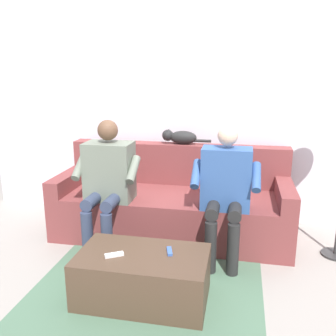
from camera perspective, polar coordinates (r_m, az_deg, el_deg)
name	(u,v)px	position (r m, az deg, el deg)	size (l,w,h in m)	color
ground_plane	(156,268)	(3.20, -1.80, -15.34)	(8.00, 8.00, 0.00)	gray
back_wall	(182,96)	(4.02, 2.24, 11.12)	(4.60, 0.06, 2.69)	silver
couch	(173,204)	(3.73, 0.79, -5.61)	(2.29, 0.88, 0.87)	brown
coffee_table	(143,277)	(2.75, -3.93, -16.49)	(0.93, 0.54, 0.35)	#4C3828
person_left_seated	(225,186)	(3.15, 8.92, -2.82)	(0.57, 0.51, 1.17)	#335693
person_right_seated	(108,177)	(3.39, -9.37, -1.37)	(0.58, 0.55, 1.19)	slate
cat_on_backrest	(180,137)	(3.84, 1.87, 4.84)	(0.52, 0.15, 0.15)	black
remote_white	(114,255)	(2.65, -8.37, -13.21)	(0.13, 0.04, 0.02)	white
remote_blue	(169,251)	(2.68, 0.23, -12.82)	(0.11, 0.03, 0.02)	#3860B7
floor_rug	(148,288)	(2.95, -3.21, -18.15)	(1.72, 1.48, 0.01)	#4C7056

